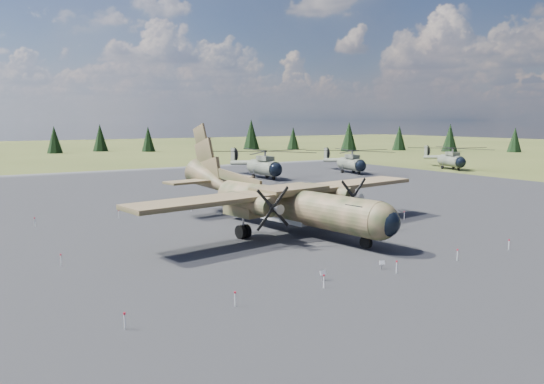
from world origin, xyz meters
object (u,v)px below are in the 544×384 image
helicopter_far (451,154)px  helicopter_near (264,158)px  transport_plane (281,198)px  helicopter_mid (351,157)px

helicopter_far → helicopter_near: bearing=-167.7°
helicopter_near → helicopter_far: size_ratio=1.02×
transport_plane → helicopter_far: size_ratio=1.39×
helicopter_near → helicopter_far: (41.84, -5.09, -0.30)m
helicopter_mid → helicopter_far: size_ratio=0.97×
transport_plane → helicopter_mid: transport_plane is taller
helicopter_near → helicopter_mid: bearing=-2.0°
transport_plane → helicopter_mid: (39.69, 37.26, 0.21)m
transport_plane → helicopter_far: bearing=18.9°
helicopter_near → helicopter_far: bearing=-6.9°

